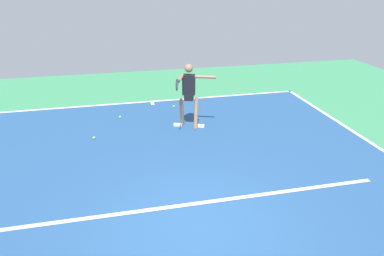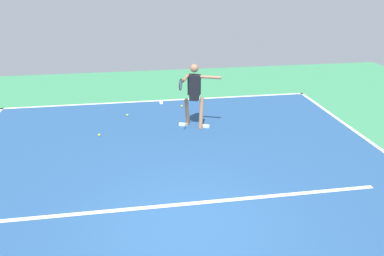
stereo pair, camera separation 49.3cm
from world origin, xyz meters
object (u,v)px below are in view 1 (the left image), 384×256
tennis_ball_by_sideline (120,117)px  tennis_ball_by_baseline (174,106)px  tennis_ball_near_service_line (94,138)px  tennis_player (189,92)px

tennis_ball_by_sideline → tennis_ball_by_baseline: size_ratio=1.00×
tennis_ball_near_service_line → tennis_ball_by_sideline: same height
tennis_ball_near_service_line → tennis_ball_by_sideline: 1.55m
tennis_player → tennis_ball_by_sideline: tennis_player is taller
tennis_player → tennis_ball_by_sideline: 2.44m
tennis_player → tennis_ball_by_baseline: (0.14, -1.70, -1.02)m
tennis_player → tennis_ball_by_sideline: size_ratio=27.74×
tennis_player → tennis_ball_by_baseline: tennis_player is taller
tennis_player → tennis_ball_near_service_line: 2.83m
tennis_player → tennis_ball_near_service_line: tennis_player is taller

